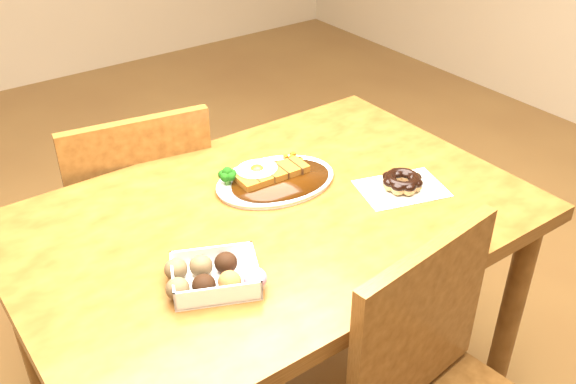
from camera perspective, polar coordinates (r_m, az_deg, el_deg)
table at (r=1.56m, az=-1.30°, el=-4.87°), size 1.20×0.80×0.75m
chair_far at (r=2.00m, az=-13.10°, el=-2.48°), size 0.49×0.49×0.87m
katsu_curry_plate at (r=1.61m, az=-1.33°, el=1.23°), size 0.33×0.25×0.06m
donut_box at (r=1.29m, az=-6.67°, el=-7.38°), size 0.21×0.19×0.05m
pon_de_ring at (r=1.61m, az=10.12°, el=0.89°), size 0.24×0.20×0.04m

